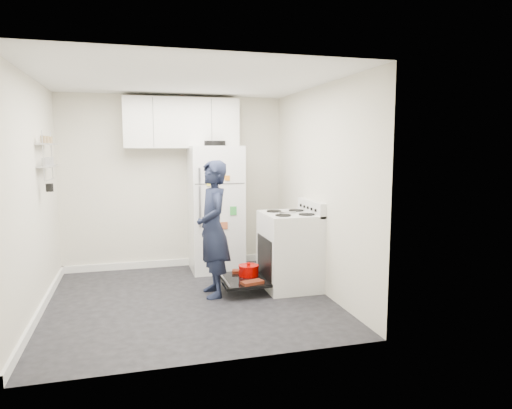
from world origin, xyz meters
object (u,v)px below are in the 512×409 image
object	(u,v)px
refrigerator	(216,208)
open_oven_door	(245,276)
electric_range	(289,251)
person	(213,229)

from	to	relation	value
refrigerator	open_oven_door	bearing A→B (deg)	-81.02
electric_range	person	distance (m)	1.02
electric_range	open_oven_door	bearing A→B (deg)	176.48
refrigerator	person	bearing A→B (deg)	-101.85
electric_range	person	xyz separation A→B (m)	(-0.96, -0.04, 0.34)
refrigerator	person	xyz separation A→B (m)	(-0.24, -1.14, -0.09)
electric_range	refrigerator	bearing A→B (deg)	123.35
open_oven_door	refrigerator	bearing A→B (deg)	98.98
electric_range	open_oven_door	world-z (taller)	electric_range
open_oven_door	refrigerator	xyz separation A→B (m)	(-0.17, 1.07, 0.72)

